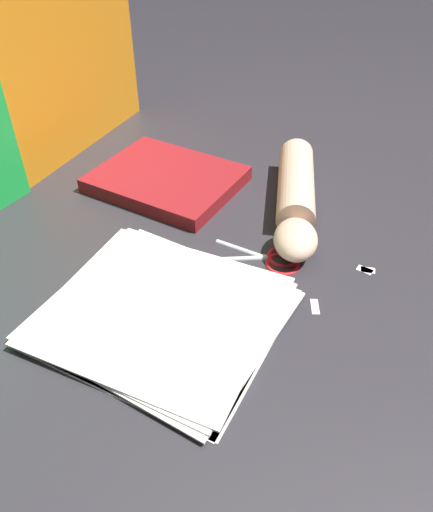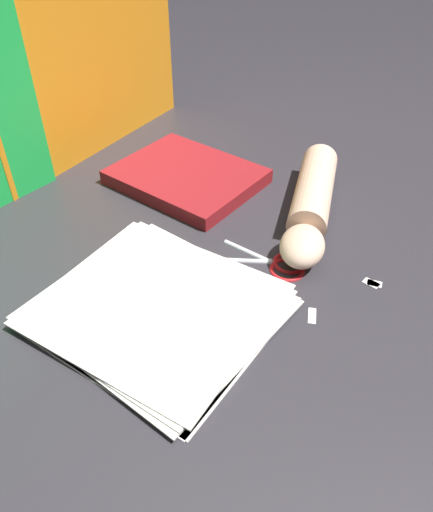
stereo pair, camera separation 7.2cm
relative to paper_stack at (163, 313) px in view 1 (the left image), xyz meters
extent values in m
plane|color=#2D2B30|center=(0.12, -0.01, -0.01)|extent=(6.00, 6.00, 0.00)
cube|color=orange|center=(0.33, 0.43, 0.25)|extent=(0.51, 0.04, 0.51)
cube|color=white|center=(0.00, 0.00, -0.01)|extent=(0.28, 0.31, 0.00)
cube|color=white|center=(0.00, 0.00, 0.00)|extent=(0.28, 0.31, 0.00)
cube|color=white|center=(0.00, 0.00, 0.00)|extent=(0.30, 0.33, 0.00)
cube|color=white|center=(0.00, 0.00, 0.00)|extent=(0.28, 0.31, 0.00)
cube|color=white|center=(0.00, 0.00, 0.01)|extent=(0.29, 0.32, 0.00)
cube|color=maroon|center=(0.31, 0.18, 0.01)|extent=(0.23, 0.28, 0.03)
sphere|color=silver|center=(0.19, -0.08, 0.00)|extent=(0.01, 0.01, 0.01)
cylinder|color=silver|center=(0.16, -0.04, 0.00)|extent=(0.05, 0.08, 0.01)
torus|color=red|center=(0.20, -0.10, 0.00)|extent=(0.08, 0.08, 0.01)
cylinder|color=silver|center=(0.19, -0.03, 0.00)|extent=(0.01, 0.09, 0.01)
torus|color=red|center=(0.19, -0.11, 0.00)|extent=(0.06, 0.06, 0.01)
cylinder|color=beige|center=(0.37, -0.06, 0.03)|extent=(0.25, 0.14, 0.07)
ellipsoid|color=beige|center=(0.21, -0.12, 0.03)|extent=(0.12, 0.10, 0.05)
cube|color=white|center=(0.12, -0.19, -0.01)|extent=(0.03, 0.02, 0.00)
cube|color=white|center=(0.23, -0.23, -0.01)|extent=(0.02, 0.03, 0.00)
cube|color=white|center=(0.23, -0.23, -0.01)|extent=(0.02, 0.03, 0.00)
cylinder|color=red|center=(-0.08, -0.06, 0.00)|extent=(0.10, 0.12, 0.01)
camera|label=1|loc=(-0.40, -0.29, 0.51)|focal=35.00mm
camera|label=2|loc=(-0.37, -0.35, 0.51)|focal=35.00mm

